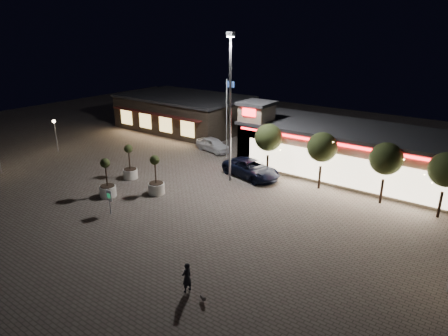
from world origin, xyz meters
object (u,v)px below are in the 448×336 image
Objects in this scene: planter_left at (130,168)px; valet_sign at (109,198)px; pickup_truck at (251,169)px; planter_mid at (107,185)px; pedestrian at (187,277)px; white_sedan at (213,145)px.

planter_left is 1.68× the size of valet_sign.
planter_mid is at bearing 159.91° from pickup_truck.
pickup_truck is 1.78× the size of planter_mid.
pickup_truck is at bearing -150.27° from pedestrian.
white_sedan is at bearing 101.90° from valet_sign.
pickup_truck is 16.88m from pedestrian.
planter_left is at bearing 141.37° from pickup_truck.
white_sedan is 1.38× the size of planter_mid.
pickup_truck is at bearing 71.78° from valet_sign.
pedestrian is at bearing -22.24° from planter_mid.
planter_mid is (1.62, -3.73, 0.02)m from planter_left.
valet_sign is (-4.05, -12.31, 0.52)m from pickup_truck.
planter_mid reaches higher than planter_left.
planter_left is (-0.91, -10.79, 0.22)m from white_sedan.
valet_sign is (2.76, -1.96, 0.32)m from planter_mid.
planter_left reaches higher than pickup_truck.
valet_sign is (4.39, -5.69, 0.33)m from planter_left.
white_sedan is 1.41× the size of planter_left.
white_sedan is at bearing 85.17° from planter_left.
planter_left is (-14.68, 9.07, 0.15)m from pedestrian.
pickup_truck is 12.97m from valet_sign.
valet_sign is at bearing 175.06° from pickup_truck.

